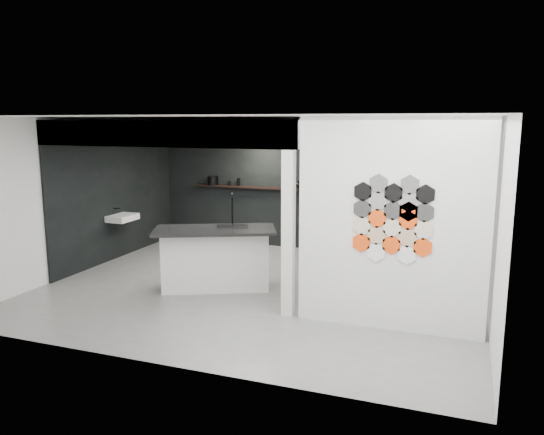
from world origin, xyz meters
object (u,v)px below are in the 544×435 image
at_px(kitchen_island, 216,257).
at_px(glass_bowl, 316,187).
at_px(bottle_dark, 238,182).
at_px(utensil_cup, 229,183).
at_px(stockpot, 213,180).
at_px(partition_panel, 391,226).
at_px(wall_basin, 122,218).
at_px(glass_vase, 316,186).
at_px(kettle, 299,185).

bearing_deg(kitchen_island, glass_bowl, 50.48).
bearing_deg(bottle_dark, utensil_cup, 180.00).
bearing_deg(utensil_cup, stockpot, 180.00).
bearing_deg(bottle_dark, partition_panel, -45.04).
bearing_deg(kitchen_island, wall_basin, 133.10).
xyz_separation_m(kitchen_island, stockpot, (-1.58, 3.12, 0.89)).
bearing_deg(wall_basin, utensil_cup, 56.26).
bearing_deg(utensil_cup, partition_panel, -43.41).
bearing_deg(wall_basin, stockpot, 64.66).
distance_m(wall_basin, kitchen_island, 2.78).
relative_size(stockpot, bottle_dark, 1.40).
bearing_deg(glass_vase, glass_bowl, 0.00).
distance_m(partition_panel, kitchen_island, 3.13).
xyz_separation_m(glass_vase, bottle_dark, (-1.78, 0.00, 0.01)).
relative_size(partition_panel, kettle, 15.02).
height_order(stockpot, glass_vase, stockpot).
relative_size(bottle_dark, utensil_cup, 1.81).
relative_size(wall_basin, glass_vase, 3.81).
relative_size(wall_basin, bottle_dark, 3.53).
relative_size(glass_vase, bottle_dark, 0.93).
xyz_separation_m(glass_bowl, glass_vase, (0.00, 0.00, 0.02)).
xyz_separation_m(stockpot, utensil_cup, (0.40, 0.00, -0.05)).
bearing_deg(kettle, glass_vase, 12.60).
xyz_separation_m(kitchen_island, bottle_dark, (-0.95, 3.12, 0.88)).
bearing_deg(wall_basin, glass_bowl, 31.35).
height_order(stockpot, kettle, stockpot).
height_order(glass_bowl, utensil_cup, glass_bowl).
bearing_deg(stockpot, utensil_cup, 0.00).
height_order(bottle_dark, utensil_cup, bottle_dark).
height_order(kitchen_island, bottle_dark, kitchen_island).
bearing_deg(wall_basin, kettle, 34.45).
height_order(partition_panel, glass_vase, partition_panel).
distance_m(stockpot, glass_vase, 2.41).
distance_m(wall_basin, glass_vase, 4.01).
height_order(wall_basin, kitchen_island, kitchen_island).
distance_m(wall_basin, kettle, 3.69).
xyz_separation_m(partition_panel, stockpot, (-4.49, 3.87, 0.02)).
xyz_separation_m(partition_panel, glass_bowl, (-2.08, 3.87, -0.02)).
distance_m(kitchen_island, glass_bowl, 3.34).
bearing_deg(partition_panel, stockpot, 139.26).
height_order(partition_panel, kitchen_island, partition_panel).
relative_size(partition_panel, bottle_dark, 16.45).
xyz_separation_m(glass_bowl, utensil_cup, (-2.01, 0.00, -0.01)).
height_order(partition_panel, utensil_cup, partition_panel).
relative_size(partition_panel, wall_basin, 4.67).
relative_size(stockpot, utensil_cup, 2.54).
xyz_separation_m(wall_basin, utensil_cup, (1.38, 2.07, 0.52)).
bearing_deg(kitchen_island, partition_panel, -38.88).
xyz_separation_m(glass_vase, utensil_cup, (-2.01, 0.00, -0.03)).
bearing_deg(kettle, bottle_dark, -167.40).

